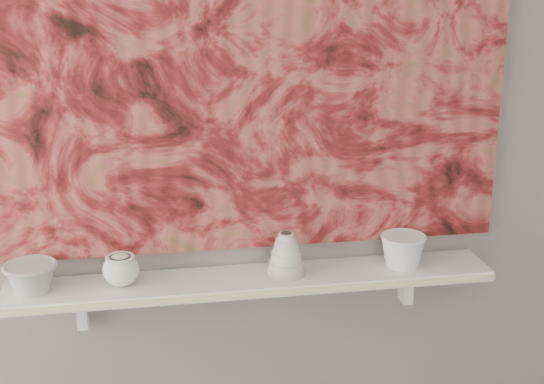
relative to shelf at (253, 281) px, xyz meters
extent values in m
plane|color=slate|center=(0.00, 0.09, 0.44)|extent=(3.60, 0.00, 3.60)
cube|color=silver|center=(0.00, 0.00, 0.00)|extent=(1.40, 0.18, 0.03)
cube|color=beige|center=(0.00, -0.09, 0.00)|extent=(1.40, 0.01, 0.02)
cube|color=silver|center=(-0.49, 0.06, -0.07)|extent=(0.03, 0.06, 0.12)
cube|color=silver|center=(0.49, 0.06, -0.07)|extent=(0.03, 0.06, 0.12)
cube|color=maroon|center=(0.00, 0.08, 0.62)|extent=(1.50, 0.02, 1.10)
cube|color=black|center=(0.45, 0.07, 0.32)|extent=(0.09, 0.00, 0.08)
camera|label=1|loc=(-0.28, -1.98, 0.90)|focal=50.00mm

